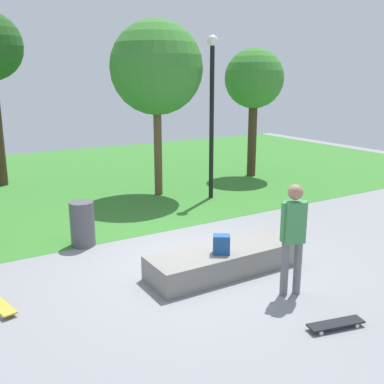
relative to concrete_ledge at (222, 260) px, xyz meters
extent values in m
plane|color=gray|center=(-0.27, 0.63, -0.21)|extent=(28.00, 28.00, 0.00)
cube|color=#387A2D|center=(-0.27, 8.49, -0.20)|extent=(26.60, 12.27, 0.01)
cube|color=gray|center=(0.00, 0.00, 0.00)|extent=(2.64, 0.88, 0.41)
cube|color=#1E4C8C|center=(-0.13, -0.15, 0.37)|extent=(0.34, 0.32, 0.32)
cylinder|color=slate|center=(0.32, -1.19, 0.22)|extent=(0.12, 0.12, 0.85)
cylinder|color=slate|center=(0.53, -1.24, 0.22)|extent=(0.12, 0.12, 0.85)
cube|color=#3F8C4C|center=(0.43, -1.21, 0.96)|extent=(0.36, 0.27, 0.64)
cylinder|color=#3F8C4C|center=(0.26, -1.17, 0.98)|extent=(0.09, 0.09, 0.58)
cylinder|color=#3F8C4C|center=(0.59, -1.26, 0.98)|extent=(0.09, 0.09, 0.58)
sphere|color=#9E7556|center=(0.43, -1.21, 1.42)|extent=(0.23, 0.23, 0.23)
cube|color=black|center=(0.26, -2.27, -0.14)|extent=(0.82, 0.38, 0.02)
cylinder|color=silver|center=(0.55, -2.25, -0.18)|extent=(0.06, 0.04, 0.06)
cylinder|color=silver|center=(0.52, -2.41, -0.18)|extent=(0.06, 0.04, 0.06)
cylinder|color=silver|center=(0.01, -2.13, -0.18)|extent=(0.06, 0.04, 0.06)
cylinder|color=silver|center=(-0.03, -2.28, -0.18)|extent=(0.06, 0.04, 0.06)
cylinder|color=silver|center=(-3.35, 0.36, -0.18)|extent=(0.04, 0.06, 0.06)
cylinder|color=silver|center=(-3.51, 0.32, -0.18)|extent=(0.04, 0.06, 0.06)
cylinder|color=brown|center=(1.48, 5.27, 1.16)|extent=(0.22, 0.22, 2.74)
sphere|color=#387F2D|center=(1.48, 5.27, 3.28)|extent=(2.50, 2.50, 2.50)
cylinder|color=#42301E|center=(5.32, 5.91, 1.11)|extent=(0.29, 0.29, 2.63)
sphere|color=#387F2D|center=(5.32, 5.91, 3.00)|extent=(1.91, 1.91, 1.91)
cylinder|color=black|center=(2.54, 4.19, 1.81)|extent=(0.12, 0.12, 4.03)
sphere|color=silver|center=(2.54, 4.19, 3.95)|extent=(0.28, 0.28, 0.28)
cylinder|color=#4C4C51|center=(-1.64, 2.47, 0.24)|extent=(0.48, 0.48, 0.90)
camera|label=1|loc=(-4.18, -5.89, 3.06)|focal=42.27mm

